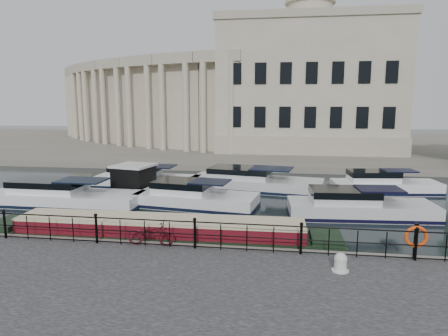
# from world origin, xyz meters

# --- Properties ---
(ground_plane) EXTENTS (160.00, 160.00, 0.00)m
(ground_plane) POSITION_xyz_m (0.00, 0.00, 0.00)
(ground_plane) COLOR black
(ground_plane) RESTS_ON ground
(far_bank) EXTENTS (120.00, 42.00, 0.55)m
(far_bank) POSITION_xyz_m (0.00, 39.00, 0.28)
(far_bank) COLOR #6B665B
(far_bank) RESTS_ON ground_plane
(railing) EXTENTS (24.14, 0.14, 1.22)m
(railing) POSITION_xyz_m (0.00, -2.25, 1.20)
(railing) COLOR black
(railing) RESTS_ON near_quay
(civic_building) EXTENTS (53.55, 31.84, 16.85)m
(civic_building) POSITION_xyz_m (-1.00, 34.71, 7.04)
(civic_building) COLOR #ADA38C
(civic_building) RESTS_ON far_bank
(bicycle) EXTENTS (1.89, 0.70, 0.99)m
(bicycle) POSITION_xyz_m (-1.80, -2.15, 1.04)
(bicycle) COLOR #4E0D18
(bicycle) RESTS_ON near_quay
(mooring_bollard) EXTENTS (0.56, 0.56, 0.63)m
(mooring_bollard) POSITION_xyz_m (5.24, -3.60, 0.85)
(mooring_bollard) COLOR silver
(mooring_bollard) RESTS_ON near_quay
(life_ring_post) EXTENTS (0.80, 0.21, 1.31)m
(life_ring_post) POSITION_xyz_m (8.01, -2.17, 1.37)
(life_ring_post) COLOR black
(life_ring_post) RESTS_ON near_quay
(narrowboat) EXTENTS (15.50, 2.33, 1.57)m
(narrowboat) POSITION_xyz_m (-1.94, -0.67, 0.37)
(narrowboat) COLOR black
(narrowboat) RESTS_ON ground_plane
(harbour_hut) EXTENTS (3.69, 3.27, 2.20)m
(harbour_hut) POSITION_xyz_m (-6.28, 7.76, 0.95)
(harbour_hut) COLOR #6B665B
(harbour_hut) RESTS_ON ground_plane
(cabin_cruisers) EXTENTS (28.03, 9.93, 1.99)m
(cabin_cruisers) POSITION_xyz_m (-0.58, 8.17, 0.37)
(cabin_cruisers) COLOR white
(cabin_cruisers) RESTS_ON ground_plane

